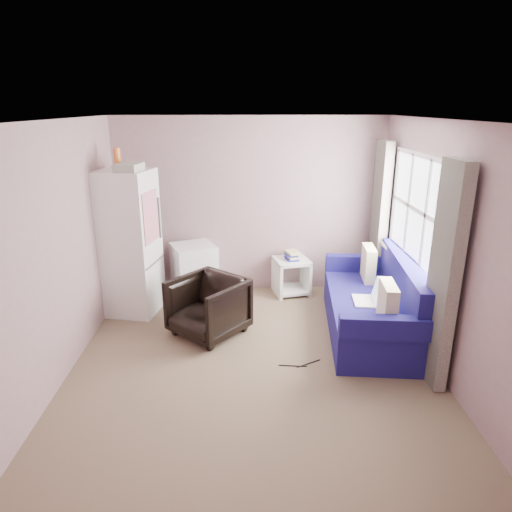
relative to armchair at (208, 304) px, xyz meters
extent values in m
cube|color=#7D6751|center=(0.52, -0.65, -0.40)|extent=(3.80, 4.20, 0.02)
cube|color=silver|center=(0.52, -0.65, 2.12)|extent=(3.80, 4.20, 0.02)
cube|color=gray|center=(0.52, 1.46, 0.86)|extent=(3.80, 0.02, 2.50)
cube|color=gray|center=(0.52, -2.76, 0.86)|extent=(3.80, 0.02, 2.50)
cube|color=gray|center=(-1.39, -0.65, 0.86)|extent=(0.02, 4.20, 2.50)
cube|color=gray|center=(2.43, -0.65, 0.86)|extent=(0.02, 4.20, 2.50)
cube|color=white|center=(2.41, 0.05, 1.11)|extent=(0.01, 1.60, 1.20)
imported|color=black|center=(0.00, 0.00, 0.00)|extent=(1.03, 1.03, 0.78)
cube|color=white|center=(-1.04, 0.70, 0.55)|extent=(0.75, 0.75, 1.87)
cube|color=#575A60|center=(-0.72, 0.64, 0.31)|extent=(0.12, 0.59, 0.02)
cube|color=#575A60|center=(-0.67, 0.87, 0.84)|extent=(0.03, 0.04, 0.54)
cube|color=white|center=(-0.72, 0.60, 0.92)|extent=(0.09, 0.44, 0.64)
cylinder|color=orange|center=(-1.12, 0.77, 1.61)|extent=(0.10, 0.10, 0.26)
cube|color=#B1B1A7|center=(-0.94, 0.57, 1.53)|extent=(0.33, 0.37, 0.10)
cube|color=white|center=(-0.28, 1.11, 0.00)|extent=(0.73, 0.73, 0.78)
cube|color=#575A60|center=(-0.27, 1.09, 0.37)|extent=(0.67, 0.66, 0.05)
cylinder|color=#575A60|center=(-0.17, 0.85, 0.01)|extent=(0.24, 0.12, 0.26)
cube|color=white|center=(1.11, 1.23, 0.11)|extent=(0.56, 0.56, 0.04)
cube|color=white|center=(1.11, 1.23, -0.33)|extent=(0.56, 0.56, 0.04)
cube|color=white|center=(0.90, 1.18, -0.13)|extent=(0.14, 0.47, 0.53)
cube|color=white|center=(1.32, 1.27, -0.13)|extent=(0.14, 0.47, 0.53)
cube|color=navy|center=(1.11, 1.23, 0.15)|extent=(0.20, 0.26, 0.03)
cube|color=beige|center=(1.12, 1.23, 0.18)|extent=(0.22, 0.27, 0.03)
cube|color=navy|center=(1.10, 1.23, 0.21)|extent=(0.19, 0.25, 0.03)
cube|color=beige|center=(1.12, 1.22, 0.24)|extent=(0.22, 0.27, 0.03)
cube|color=navy|center=(1.93, 0.00, -0.17)|extent=(1.14, 2.07, 0.44)
cube|color=navy|center=(2.30, -0.04, 0.30)|extent=(0.40, 2.00, 0.49)
cube|color=navy|center=(1.84, -0.96, 0.16)|extent=(0.95, 0.25, 0.22)
cube|color=navy|center=(2.03, 0.95, 0.16)|extent=(0.95, 0.25, 0.22)
cube|color=#FBF0BE|center=(1.92, -0.65, 0.27)|extent=(0.18, 0.45, 0.44)
cube|color=#FBF0BE|center=(2.05, 0.63, 0.27)|extent=(0.18, 0.45, 0.44)
cube|color=white|center=(1.84, -0.10, 0.07)|extent=(0.29, 0.39, 0.02)
cube|color=silver|center=(1.97, -0.12, 0.19)|extent=(0.10, 0.37, 0.24)
cube|color=white|center=(2.34, 0.05, 0.48)|extent=(0.14, 1.70, 0.04)
cube|color=white|center=(2.39, 0.05, 0.51)|extent=(0.02, 1.68, 0.05)
cube|color=white|center=(2.39, 0.05, 1.11)|extent=(0.02, 1.68, 0.05)
cube|color=white|center=(2.39, 0.05, 1.71)|extent=(0.02, 1.68, 0.05)
cube|color=white|center=(2.39, -0.75, 1.11)|extent=(0.02, 0.05, 1.20)
cube|color=white|center=(2.39, -0.21, 1.11)|extent=(0.02, 0.05, 1.20)
cube|color=white|center=(2.39, 0.32, 1.11)|extent=(0.02, 0.05, 1.20)
cube|color=white|center=(2.39, 0.85, 1.11)|extent=(0.02, 0.05, 1.20)
cube|color=beige|center=(2.30, -1.03, 0.71)|extent=(0.12, 0.46, 2.18)
cube|color=beige|center=(2.30, 1.13, 0.71)|extent=(0.12, 0.46, 2.18)
cylinder|color=black|center=(1.12, -0.71, -0.38)|extent=(0.27, 0.15, 0.01)
cylinder|color=black|center=(0.94, -0.75, -0.38)|extent=(0.30, 0.04, 0.01)
camera|label=1|loc=(0.45, -4.95, 2.24)|focal=32.00mm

